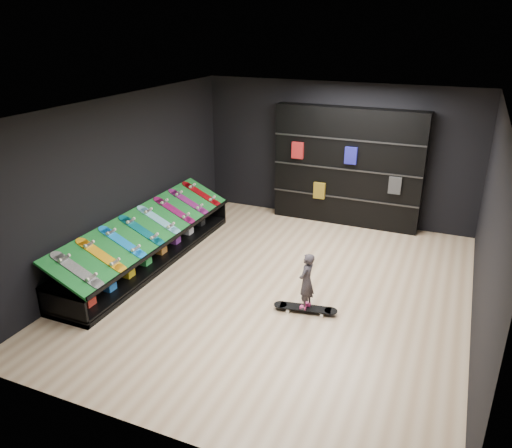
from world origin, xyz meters
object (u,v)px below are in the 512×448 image
at_px(display_rack, 150,249).
at_px(back_shelving, 347,167).
at_px(child, 306,292).
at_px(floor_skateboard, 305,310).

xyz_separation_m(display_rack, back_shelving, (2.84, 3.32, 1.01)).
bearing_deg(display_rack, child, -9.84).
relative_size(display_rack, child, 8.32).
xyz_separation_m(back_shelving, child, (0.35, -3.87, -0.90)).
height_order(back_shelving, child, back_shelving).
height_order(display_rack, floor_skateboard, display_rack).
bearing_deg(floor_skateboard, back_shelving, 85.46).
bearing_deg(back_shelving, display_rack, -130.54).
bearing_deg(floor_skateboard, display_rack, 160.41).
distance_m(back_shelving, child, 3.99).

